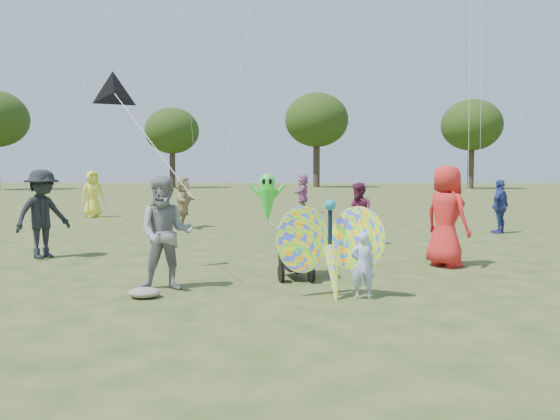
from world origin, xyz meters
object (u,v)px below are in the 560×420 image
(crowd_c, at_px, (500,206))
(crowd_j, at_px, (303,193))
(adult_man, at_px, (166,234))
(crowd_d, at_px, (183,202))
(child_girl, at_px, (363,265))
(crowd_e, at_px, (359,214))
(jogging_stroller, at_px, (296,241))
(crowd_a, at_px, (446,216))
(crowd_b, at_px, (42,214))
(alien_kite, at_px, (267,200))
(crowd_g, at_px, (93,194))
(butterfly_kite, at_px, (331,250))

(crowd_c, distance_m, crowd_j, 9.43)
(adult_man, distance_m, crowd_d, 9.15)
(adult_man, bearing_deg, child_girl, -15.68)
(crowd_e, distance_m, jogging_stroller, 4.31)
(crowd_c, bearing_deg, crowd_j, -100.03)
(crowd_c, height_order, crowd_d, crowd_d)
(crowd_d, relative_size, jogging_stroller, 1.46)
(adult_man, relative_size, crowd_a, 0.90)
(adult_man, height_order, crowd_a, crowd_a)
(crowd_b, bearing_deg, crowd_a, -62.35)
(crowd_a, bearing_deg, jogging_stroller, 77.97)
(crowd_b, bearing_deg, crowd_d, 18.10)
(crowd_b, bearing_deg, alien_kite, -11.77)
(crowd_d, bearing_deg, crowd_g, 47.37)
(crowd_b, distance_m, crowd_d, 6.27)
(crowd_g, relative_size, butterfly_kite, 1.04)
(adult_man, xyz_separation_m, crowd_d, (-1.68, 8.99, -0.04))
(adult_man, distance_m, crowd_j, 15.58)
(crowd_a, xyz_separation_m, butterfly_kite, (-2.28, -2.59, -0.28))
(jogging_stroller, bearing_deg, adult_man, -167.75)
(crowd_e, distance_m, alien_kite, 3.25)
(crowd_g, distance_m, crowd_j, 8.56)
(crowd_d, height_order, crowd_e, crowd_d)
(crowd_j, bearing_deg, crowd_a, 21.56)
(crowd_a, bearing_deg, crowd_d, 8.25)
(crowd_c, bearing_deg, crowd_b, -22.52)
(crowd_b, height_order, alien_kite, crowd_b)
(crowd_j, bearing_deg, crowd_b, -12.83)
(child_girl, height_order, crowd_a, crowd_a)
(crowd_d, bearing_deg, jogging_stroller, -156.28)
(crowd_g, relative_size, jogging_stroller, 1.62)
(alien_kite, bearing_deg, adult_man, -98.31)
(child_girl, distance_m, crowd_a, 3.27)
(crowd_a, distance_m, crowd_c, 6.42)
(butterfly_kite, bearing_deg, crowd_g, 122.64)
(alien_kite, bearing_deg, crowd_j, 82.74)
(crowd_b, xyz_separation_m, crowd_g, (-2.83, 10.02, -0.00))
(child_girl, distance_m, butterfly_kite, 0.48)
(child_girl, xyz_separation_m, alien_kite, (-1.80, 7.78, 0.50))
(crowd_a, height_order, crowd_j, crowd_a)
(crowd_c, height_order, butterfly_kite, crowd_c)
(crowd_j, height_order, jogging_stroller, crowd_j)
(crowd_c, height_order, alien_kite, alien_kite)
(crowd_b, height_order, crowd_g, crowd_b)
(adult_man, relative_size, crowd_c, 1.10)
(adult_man, xyz_separation_m, alien_kite, (1.07, 7.34, 0.12))
(crowd_g, distance_m, alien_kite, 9.09)
(adult_man, distance_m, alien_kite, 7.42)
(jogging_stroller, xyz_separation_m, butterfly_kite, (0.50, -1.40, 0.05))
(crowd_a, relative_size, crowd_e, 1.24)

